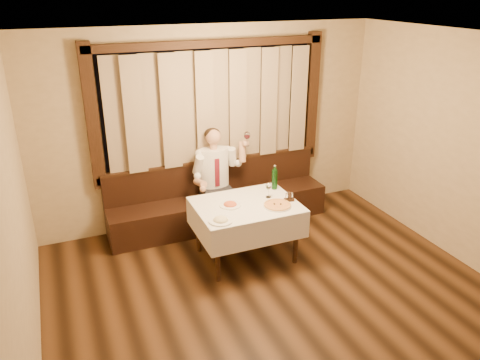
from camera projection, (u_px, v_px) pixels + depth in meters
name	position (u px, v px, depth m)	size (l,w,h in m)	color
room	(274.00, 168.00, 4.89)	(5.01, 6.01, 2.81)	black
banquette	(218.00, 203.00, 6.84)	(3.20, 0.61, 0.94)	black
dining_table	(246.00, 211.00, 5.84)	(1.27, 0.97, 0.76)	black
pizza	(277.00, 205.00, 5.73)	(0.35, 0.35, 0.04)	white
pasta_red	(230.00, 203.00, 5.73)	(0.27, 0.27, 0.09)	white
pasta_cream	(221.00, 218.00, 5.35)	(0.28, 0.28, 0.10)	white
green_bottle	(275.00, 179.00, 6.17)	(0.07, 0.07, 0.34)	#0F4912
table_wine_glass	(269.00, 187.00, 5.92)	(0.08, 0.08, 0.20)	white
cruet_caddy	(289.00, 198.00, 5.85)	(0.12, 0.07, 0.13)	black
seated_man	(216.00, 172.00, 6.54)	(0.81, 0.60, 1.45)	black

